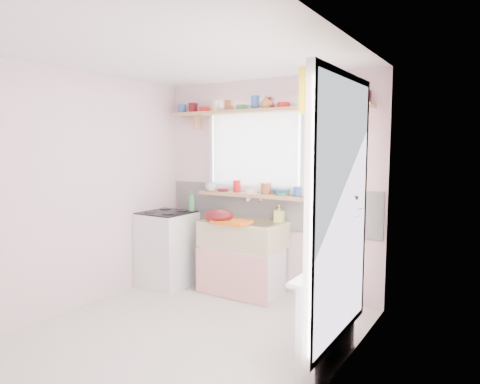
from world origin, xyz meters
The scene contains 19 objects.
room centered at (0.66, 0.86, 1.37)m, with size 3.20×3.20×3.20m.
sink_unit centered at (-0.15, 1.29, 0.43)m, with size 0.95×0.65×1.11m.
cooker centered at (-1.10, 1.05, 0.46)m, with size 0.58×0.58×0.93m.
radiator_ledge centered at (1.30, 0.20, 0.40)m, with size 0.22×0.95×0.78m.
windowsill centered at (-0.15, 1.48, 1.14)m, with size 1.40×0.22×0.04m, color tan.
pine_shelf centered at (0.00, 1.47, 2.12)m, with size 2.52×0.24×0.04m, color tan.
shelf_crockery centered at (0.00, 1.47, 2.20)m, with size 2.47×0.11×0.12m.
sill_crockery centered at (-0.17, 1.48, 1.22)m, with size 1.35×0.11×0.12m.
dish_tray centered at (-0.18, 1.10, 0.87)m, with size 0.40×0.30×0.04m, color orange.
colander centered at (-0.36, 1.10, 0.93)m, with size 0.34×0.34×0.15m, color #5B0F15.
jade_plant centered at (1.21, 0.60, 1.05)m, with size 0.50×0.44×0.56m, color #356327.
fruit_bowl centered at (1.21, 0.48, 0.82)m, with size 0.34×0.34×0.08m, color silver.
herb_pot centered at (1.33, 0.25, 0.87)m, with size 0.10×0.07×0.19m, color #245C28.
soap_bottle_sink centered at (0.22, 1.48, 0.95)m, with size 0.09×0.09×0.20m, color #DCE867.
sill_cup centered at (-0.70, 1.42, 1.21)m, with size 0.13×0.13×0.11m, color beige.
sill_bowl centered at (0.23, 1.54, 1.19)m, with size 0.22×0.22×0.07m, color #2F609B.
shelf_vase centered at (0.08, 1.41, 2.21)m, with size 0.14×0.14×0.14m, color #A46232.
cooker_bottle centered at (-0.88, 1.27, 1.04)m, with size 0.10×0.10×0.25m, color #40804A.
fruit centered at (1.22, 0.49, 0.88)m, with size 0.20×0.14×0.10m.
Camera 1 is at (2.41, -2.87, 1.71)m, focal length 32.00 mm.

